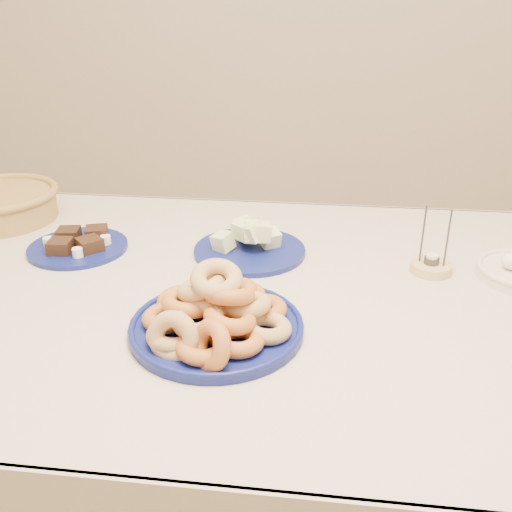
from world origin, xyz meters
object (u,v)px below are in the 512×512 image
(melon_plate, at_px, (250,243))
(candle_holder, at_px, (431,266))
(brownie_plate, at_px, (78,245))
(dining_table, at_px, (259,329))
(donut_platter, at_px, (215,317))

(melon_plate, distance_m, candle_holder, 0.43)
(melon_plate, bearing_deg, candle_holder, -6.66)
(brownie_plate, xyz_separation_m, candle_holder, (0.85, -0.02, 0.00))
(melon_plate, distance_m, brownie_plate, 0.43)
(melon_plate, relative_size, candle_holder, 1.88)
(dining_table, bearing_deg, candle_holder, 18.15)
(donut_platter, relative_size, candle_holder, 2.75)
(dining_table, distance_m, donut_platter, 0.25)
(brownie_plate, bearing_deg, donut_platter, -39.28)
(melon_plate, relative_size, brownie_plate, 0.91)
(dining_table, height_order, candle_holder, candle_holder)
(dining_table, relative_size, donut_platter, 3.97)
(melon_plate, bearing_deg, dining_table, -76.08)
(melon_plate, height_order, brownie_plate, melon_plate)
(brownie_plate, bearing_deg, candle_holder, -1.24)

